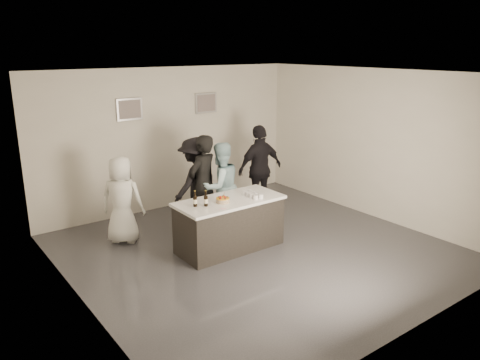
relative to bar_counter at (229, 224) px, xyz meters
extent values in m
plane|color=#3D3D42|center=(0.34, -0.35, -0.45)|extent=(6.00, 6.00, 0.00)
plane|color=white|center=(0.34, -0.35, 2.55)|extent=(6.00, 6.00, 0.00)
cube|color=silver|center=(0.34, 2.65, 1.05)|extent=(6.00, 0.04, 3.00)
cube|color=silver|center=(0.34, -3.35, 1.05)|extent=(6.00, 0.04, 3.00)
cube|color=silver|center=(-2.66, -0.35, 1.05)|extent=(0.04, 6.00, 3.00)
cube|color=silver|center=(3.34, -0.35, 1.05)|extent=(0.04, 6.00, 3.00)
cube|color=#B2B2B7|center=(-0.56, 2.62, 1.75)|extent=(0.54, 0.04, 0.44)
cube|color=#B2B2B7|center=(1.24, 2.62, 1.75)|extent=(0.54, 0.04, 0.44)
cube|color=white|center=(0.00, 0.00, 0.00)|extent=(1.86, 0.86, 0.90)
cylinder|color=#F8A31A|center=(-0.18, -0.07, 0.49)|extent=(0.23, 0.23, 0.07)
cylinder|color=black|center=(-0.65, 0.04, 0.58)|extent=(0.07, 0.07, 0.26)
cylinder|color=black|center=(-0.51, -0.05, 0.58)|extent=(0.07, 0.07, 0.26)
cube|color=orange|center=(0.41, -0.12, 0.49)|extent=(0.19, 0.40, 0.08)
cube|color=pink|center=(-0.35, -0.33, 0.45)|extent=(0.24, 0.08, 0.01)
imported|color=black|center=(0.08, 0.96, 0.48)|extent=(0.79, 0.65, 1.86)
imported|color=#A4CDD6|center=(0.40, 0.85, 0.40)|extent=(0.83, 0.65, 1.70)
imported|color=white|center=(-1.35, 1.39, 0.34)|extent=(0.90, 0.90, 1.58)
imported|color=black|center=(1.67, 1.23, 0.47)|extent=(1.09, 0.47, 1.85)
imported|color=black|center=(0.14, 1.32, 0.42)|extent=(1.28, 1.00, 1.75)
camera|label=1|loc=(-4.36, -6.16, 2.96)|focal=35.00mm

